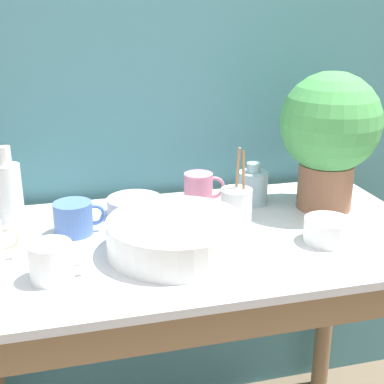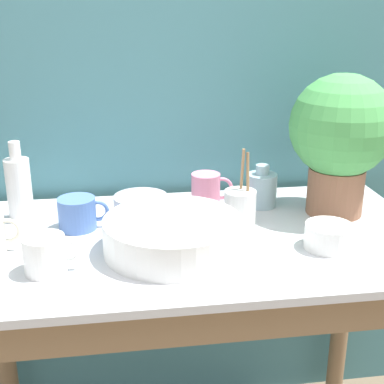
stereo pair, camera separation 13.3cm
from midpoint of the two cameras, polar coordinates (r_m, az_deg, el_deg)
name	(u,v)px [view 2 (the right image)]	position (r m, az deg, el deg)	size (l,w,h in m)	color
wall_back	(173,66)	(1.64, 0.38, 13.32)	(6.00, 0.05, 2.40)	teal
counter_table	(193,298)	(1.43, 2.86, -11.32)	(1.24, 0.66, 0.81)	#846647
potted_plant	(341,134)	(1.52, 18.02, 5.85)	(0.28, 0.28, 0.39)	#8C5B42
bowl_wash_large	(172,235)	(1.28, 0.88, -4.64)	(0.33, 0.33, 0.08)	silver
bottle_tall	(19,188)	(1.50, -15.59, 0.40)	(0.07, 0.07, 0.22)	white
bottle_short	(262,189)	(1.57, 9.85, 0.29)	(0.09, 0.09, 0.12)	#93B2BC
mug_blue	(78,213)	(1.42, -9.48, -2.32)	(0.13, 0.10, 0.09)	#4C70B7
mug_white	(46,254)	(1.21, -12.34, -6.59)	(0.13, 0.09, 0.08)	white
mug_pink	(207,191)	(1.54, 4.04, 0.07)	(0.12, 0.08, 0.10)	pink
bowl_small_enamel_white	(329,236)	(1.36, 17.12, -4.60)	(0.12, 0.12, 0.06)	silver
bowl_small_steel	(141,204)	(1.51, -2.98, -1.36)	(0.15, 0.15, 0.05)	#A8A8B2
utensil_cup	(240,207)	(1.44, 7.80, -1.63)	(0.09, 0.09, 0.21)	silver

